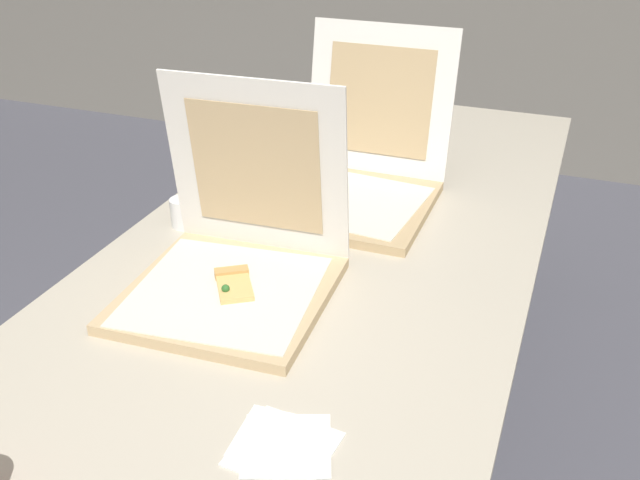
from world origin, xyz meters
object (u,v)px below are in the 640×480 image
object	(u,v)px
pizza_box_middle	(357,179)
cup_white_near_center	(184,212)
cup_white_mid	(213,196)
pizza_box_front	(235,264)
napkin_pile	(282,445)
table	(336,249)
cup_white_far	(295,150)

from	to	relation	value
pizza_box_middle	cup_white_near_center	distance (m)	0.43
pizza_box_middle	cup_white_mid	bearing A→B (deg)	-151.49
pizza_box_front	cup_white_mid	xyz separation A→B (m)	(-0.22, 0.31, -0.02)
pizza_box_front	cup_white_mid	world-z (taller)	pizza_box_front
napkin_pile	cup_white_mid	bearing A→B (deg)	125.26
table	cup_white_near_center	size ratio (longest dim) A/B	30.80
table	cup_white_near_center	world-z (taller)	cup_white_near_center
pizza_box_middle	cup_white_mid	size ratio (longest dim) A/B	6.80
pizza_box_middle	cup_white_far	world-z (taller)	pizza_box_middle
cup_white_mid	table	bearing A→B (deg)	-1.83
cup_white_far	cup_white_mid	size ratio (longest dim) A/B	1.00
pizza_box_middle	napkin_pile	xyz separation A→B (m)	(0.17, -0.85, -0.05)
cup_white_mid	napkin_pile	world-z (taller)	cup_white_mid
table	pizza_box_front	bearing A→B (deg)	-108.72
pizza_box_front	pizza_box_middle	xyz separation A→B (m)	(0.09, 0.48, 0.00)
pizza_box_middle	cup_white_far	xyz separation A→B (m)	(-0.24, 0.19, -0.02)
table	pizza_box_front	size ratio (longest dim) A/B	5.13
cup_white_mid	cup_white_far	bearing A→B (deg)	78.70
pizza_box_front	cup_white_far	world-z (taller)	pizza_box_front
pizza_box_middle	napkin_pile	world-z (taller)	pizza_box_middle
cup_white_mid	napkin_pile	size ratio (longest dim) A/B	0.40
pizza_box_front	cup_white_mid	bearing A→B (deg)	122.08
pizza_box_middle	cup_white_near_center	xyz separation A→B (m)	(-0.33, -0.27, -0.02)
cup_white_near_center	table	bearing A→B (deg)	15.63
pizza_box_front	cup_white_near_center	world-z (taller)	pizza_box_front
table	napkin_pile	bearing A→B (deg)	-76.78
pizza_box_front	napkin_pile	xyz separation A→B (m)	(0.26, -0.36, -0.05)
cup_white_near_center	cup_white_mid	xyz separation A→B (m)	(0.02, 0.11, 0.00)
pizza_box_front	cup_white_far	xyz separation A→B (m)	(-0.15, 0.67, -0.02)
pizza_box_front	cup_white_near_center	xyz separation A→B (m)	(-0.24, 0.21, -0.02)
cup_white_far	napkin_pile	distance (m)	1.11
pizza_box_middle	cup_white_mid	distance (m)	0.36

